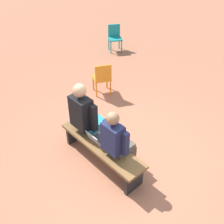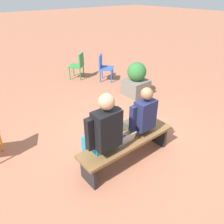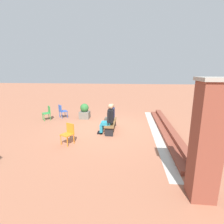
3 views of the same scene
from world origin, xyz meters
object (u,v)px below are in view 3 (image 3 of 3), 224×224
person_adult (108,118)px  plastic_chair_far_right (62,110)px  planter (85,112)px  plastic_chair_far_left (68,132)px  laptop (111,121)px  plastic_chair_by_pillar (47,112)px  bench (111,124)px  person_student (110,115)px

person_adult → plastic_chair_far_right: (-2.52, -3.25, -0.28)m
person_adult → planter: person_adult is taller
plastic_chair_far_left → laptop: bearing=137.2°
person_adult → plastic_chair_by_pillar: person_adult is taller
plastic_chair_by_pillar → bench: bearing=69.3°
plastic_chair_far_left → planter: (-3.84, -0.32, -0.04)m
plastic_chair_far_right → planter: (-0.01, 1.45, -0.04)m
person_student → plastic_chair_far_left: size_ratio=1.56×
laptop → person_student: bearing=-170.0°
person_student → plastic_chair_far_left: person_student is taller
person_student → person_adult: 0.81m
person_student → plastic_chair_far_left: bearing=-34.9°
person_student → plastic_chair_by_pillar: bearing=-106.6°
person_adult → plastic_chair_far_left: (1.31, -1.47, -0.28)m
person_adult → laptop: person_adult is taller
laptop → plastic_chair_far_left: plastic_chair_far_left is taller
planter → plastic_chair_by_pillar: bearing=-75.8°
bench → plastic_chair_by_pillar: plastic_chair_by_pillar is taller
bench → person_student: bearing=-169.0°
plastic_chair_far_right → person_student: bearing=62.3°
laptop → plastic_chair_far_left: bearing=-42.8°
person_student → plastic_chair_far_left: 2.59m
plastic_chair_far_left → plastic_chair_far_right: (-3.83, -1.78, 0.00)m
bench → plastic_chair_far_left: 2.36m
person_student → bench: bearing=11.0°
bench → person_adult: 0.62m
bench → plastic_chair_by_pillar: (-1.51, -4.01, 0.13)m
laptop → plastic_chair_by_pillar: bearing=-111.8°
plastic_chair_far_right → planter: size_ratio=0.89×
person_adult → planter: (-2.53, -1.79, -0.32)m
plastic_chair_far_right → laptop: bearing=57.2°
bench → person_student: person_student is taller
bench → person_adult: size_ratio=1.25×
person_adult → laptop: bearing=167.0°
person_student → person_adult: size_ratio=0.91×
bench → person_student: size_ratio=1.38×
plastic_chair_far_left → plastic_chair_by_pillar: 4.12m
bench → person_adult: bearing=-8.8°
laptop → planter: bearing=-139.0°
plastic_chair_far_left → planter: bearing=-175.2°
bench → plastic_chair_far_left: plastic_chair_far_left is taller
plastic_chair_by_pillar → plastic_chair_far_right: bearing=127.6°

